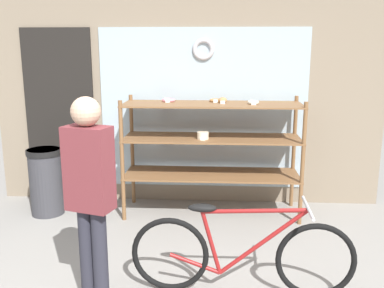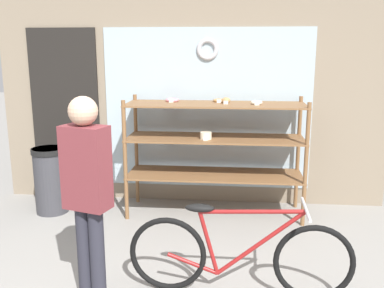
{
  "view_description": "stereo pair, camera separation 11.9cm",
  "coord_description": "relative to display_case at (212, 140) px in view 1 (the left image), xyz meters",
  "views": [
    {
      "loc": [
        0.38,
        -2.52,
        1.87
      ],
      "look_at": [
        0.16,
        1.07,
        1.05
      ],
      "focal_mm": 40.0,
      "sensor_mm": 36.0,
      "label": 1
    },
    {
      "loc": [
        0.5,
        -2.52,
        1.87
      ],
      "look_at": [
        0.16,
        1.07,
        1.05
      ],
      "focal_mm": 40.0,
      "sensor_mm": 36.0,
      "label": 2
    }
  ],
  "objects": [
    {
      "name": "display_case",
      "position": [
        0.0,
        0.0,
        0.0
      ],
      "size": [
        1.97,
        0.59,
        1.34
      ],
      "color": "brown",
      "rests_on": "ground_plane"
    },
    {
      "name": "pedestrian",
      "position": [
        -0.82,
        -1.87,
        0.05
      ],
      "size": [
        0.36,
        0.27,
        1.55
      ],
      "rotation": [
        0.0,
        0.0,
        -0.3
      ],
      "color": "#282833",
      "rests_on": "ground_plane"
    },
    {
      "name": "bicycle",
      "position": [
        0.25,
        -1.67,
        -0.53
      ],
      "size": [
        1.71,
        0.46,
        0.74
      ],
      "rotation": [
        0.0,
        0.0,
        -0.03
      ],
      "color": "black",
      "rests_on": "ground_plane"
    },
    {
      "name": "trash_bin",
      "position": [
        -1.87,
        -0.15,
        -0.45
      ],
      "size": [
        0.39,
        0.39,
        0.76
      ],
      "color": "#38383D",
      "rests_on": "ground_plane"
    },
    {
      "name": "storefront_facade",
      "position": [
        -0.36,
        0.43,
        0.81
      ],
      "size": [
        4.65,
        0.13,
        3.44
      ],
      "color": "gray",
      "rests_on": "ground_plane"
    }
  ]
}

